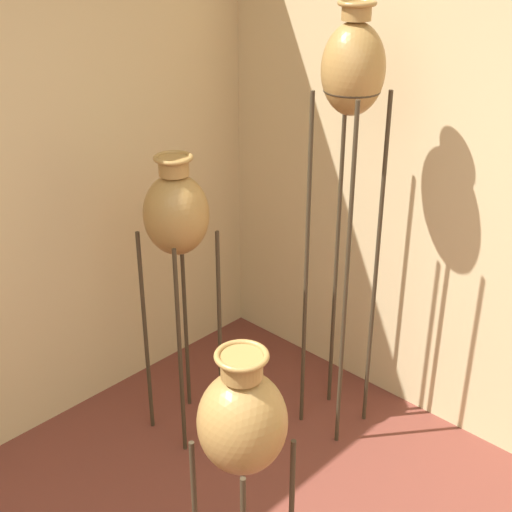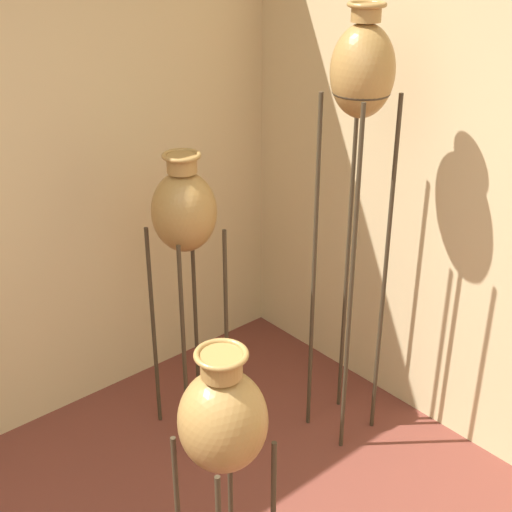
# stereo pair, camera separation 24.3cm
# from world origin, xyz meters

# --- Properties ---
(vase_stand_tall) EXTENTS (0.27, 0.27, 2.08)m
(vase_stand_tall) POSITION_xyz_m (1.78, 1.11, 1.74)
(vase_stand_tall) COLOR #382D1E
(vase_stand_tall) RESTS_ON ground_plane
(vase_stand_medium) EXTENTS (0.30, 0.30, 1.45)m
(vase_stand_medium) POSITION_xyz_m (1.22, 1.62, 1.16)
(vase_stand_medium) COLOR #382D1E
(vase_stand_medium) RESTS_ON ground_plane
(vase_stand_short) EXTENTS (0.31, 0.31, 1.14)m
(vase_stand_short) POSITION_xyz_m (0.69, 0.69, 0.86)
(vase_stand_short) COLOR #382D1E
(vase_stand_short) RESTS_ON ground_plane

